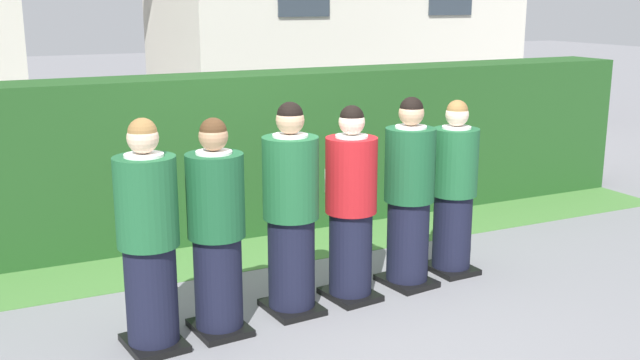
% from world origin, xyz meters
% --- Properties ---
extents(ground_plane, '(60.00, 60.00, 0.00)m').
position_xyz_m(ground_plane, '(0.00, 0.00, 0.00)').
color(ground_plane, slate).
extents(student_front_row_0, '(0.44, 0.54, 1.66)m').
position_xyz_m(student_front_row_0, '(-1.40, -0.16, 0.79)').
color(student_front_row_0, black).
rests_on(student_front_row_0, ground).
extents(student_front_row_1, '(0.42, 0.53, 1.62)m').
position_xyz_m(student_front_row_1, '(-0.90, -0.11, 0.77)').
color(student_front_row_1, black).
rests_on(student_front_row_1, ground).
extents(student_front_row_2, '(0.44, 0.51, 1.68)m').
position_xyz_m(student_front_row_2, '(-0.25, -0.00, 0.80)').
color(student_front_row_2, black).
rests_on(student_front_row_2, ground).
extents(student_in_red_blazer, '(0.43, 0.53, 1.62)m').
position_xyz_m(student_in_red_blazer, '(0.30, 0.03, 0.77)').
color(student_in_red_blazer, black).
rests_on(student_in_red_blazer, ground).
extents(student_front_row_4, '(0.44, 0.52, 1.65)m').
position_xyz_m(student_front_row_4, '(0.89, 0.09, 0.78)').
color(student_front_row_4, black).
rests_on(student_front_row_4, ground).
extents(student_front_row_5, '(0.41, 0.51, 1.58)m').
position_xyz_m(student_front_row_5, '(1.42, 0.18, 0.75)').
color(student_front_row_5, black).
rests_on(student_front_row_5, ground).
extents(hedge, '(10.15, 0.70, 1.68)m').
position_xyz_m(hedge, '(0.00, 2.23, 0.84)').
color(hedge, '#214C1E').
rests_on(hedge, ground).
extents(lawn_strip, '(10.15, 0.90, 0.01)m').
position_xyz_m(lawn_strip, '(0.00, 1.43, 0.00)').
color(lawn_strip, '#477A38').
rests_on(lawn_strip, ground).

